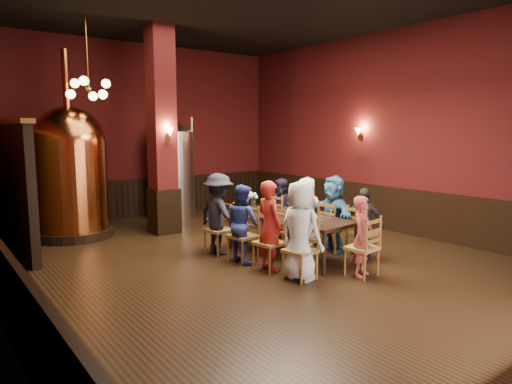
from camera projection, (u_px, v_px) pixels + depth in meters
room at (248, 133)px, 7.92m from camera, size 10.00×10.02×4.50m
wainscot_right at (387, 208)px, 10.50m from camera, size 0.08×9.90×1.00m
wainscot_back at (139, 198)px, 12.10m from camera, size 7.90×0.08×1.00m
column at (162, 132)px, 9.96m from camera, size 0.58×0.58×4.50m
partition at (14, 188)px, 8.71m from camera, size 0.22×3.50×2.40m
pendant_cluster at (89, 89)px, 9.04m from camera, size 0.90×0.90×1.70m
sconce_wall at (361, 134)px, 10.87m from camera, size 0.20×0.20×0.36m
sconce_column at (168, 134)px, 9.73m from camera, size 0.20×0.20×0.36m
dining_table at (290, 219)px, 8.27m from camera, size 1.27×2.50×0.75m
chair_0 at (300, 250)px, 7.01m from camera, size 0.51×0.51×0.92m
person_0 at (300, 231)px, 6.96m from camera, size 0.62×0.83×1.54m
chair_1 at (269, 243)px, 7.49m from camera, size 0.51×0.51×0.92m
person_1 at (269, 226)px, 7.45m from camera, size 0.39×0.56×1.49m
chair_2 at (243, 236)px, 7.97m from camera, size 0.51×0.51×0.92m
person_2 at (243, 223)px, 7.94m from camera, size 0.33×0.67×1.37m
chair_3 at (219, 230)px, 8.45m from camera, size 0.51×0.51×0.92m
person_3 at (219, 214)px, 8.41m from camera, size 0.67×1.03×1.51m
chair_4 at (363, 233)px, 8.16m from camera, size 0.51×0.51×0.92m
person_4 at (363, 223)px, 8.13m from camera, size 0.59×0.81×1.28m
chair_5 at (333, 227)px, 8.64m from camera, size 0.51×0.51×0.92m
person_5 at (333, 214)px, 8.61m from camera, size 0.69×1.40×1.45m
chair_6 at (306, 222)px, 9.12m from camera, size 0.51×0.51×0.92m
person_6 at (306, 211)px, 9.09m from camera, size 0.69×0.79×1.37m
chair_7 at (282, 218)px, 9.60m from camera, size 0.51×0.51×0.92m
person_7 at (282, 209)px, 9.58m from camera, size 0.38×0.66×1.28m
chair_8 at (362, 247)px, 7.19m from camera, size 0.51×0.51×0.92m
person_8 at (362, 236)px, 7.16m from camera, size 0.55×0.46×1.28m
copper_kettle at (71, 171)px, 9.67m from camera, size 1.67×1.67×3.94m
steel_vessel at (174, 168)px, 11.75m from camera, size 1.34×1.34×2.61m
rose_vase at (253, 198)px, 8.86m from camera, size 0.21×0.21×0.35m
wine_glass_0 at (316, 220)px, 7.43m from camera, size 0.07×0.07×0.17m
wine_glass_1 at (290, 210)px, 8.34m from camera, size 0.07×0.07×0.17m
wine_glass_2 at (322, 221)px, 7.34m from camera, size 0.07×0.07×0.17m
wine_glass_3 at (313, 212)px, 8.17m from camera, size 0.07×0.07×0.17m
wine_glass_4 at (312, 219)px, 7.57m from camera, size 0.07×0.07×0.17m
wine_glass_5 at (289, 207)px, 8.72m from camera, size 0.07×0.07×0.17m
wine_glass_6 at (330, 215)px, 7.91m from camera, size 0.07×0.07×0.17m
wine_glass_7 at (291, 210)px, 8.32m from camera, size 0.07×0.07×0.17m
wine_glass_8 at (295, 217)px, 7.71m from camera, size 0.07×0.07×0.17m
wine_glass_9 at (286, 211)px, 8.22m from camera, size 0.07×0.07×0.17m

